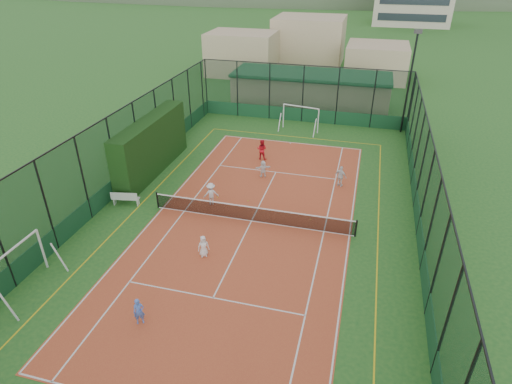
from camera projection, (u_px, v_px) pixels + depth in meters
ground at (251, 221)px, 24.30m from camera, size 300.00×300.00×0.00m
court_slab at (251, 221)px, 24.30m from camera, size 11.17×23.97×0.01m
tennis_net at (251, 213)px, 24.04m from camera, size 11.67×0.12×1.06m
perimeter_fence at (251, 182)px, 23.07m from camera, size 18.12×34.12×5.00m
floodlight_ne at (409, 84)px, 34.33m from camera, size 0.60×0.26×8.25m
clubhouse at (311, 89)px, 42.05m from camera, size 15.20×7.20×3.15m
hedge_left at (151, 146)px, 29.05m from camera, size 1.28×8.51×3.73m
white_bench at (126, 198)px, 25.69m from camera, size 1.69×0.75×0.92m
futsal_goal_near at (17, 271)px, 18.86m from camera, size 3.38×0.99×2.18m
futsal_goal_far at (300, 118)px, 36.21m from camera, size 3.35×1.52×2.08m
child_near_left at (203, 246)px, 21.26m from camera, size 0.67×0.60×1.16m
child_near_mid at (139, 311)px, 17.36m from camera, size 0.53×0.48×1.22m
child_far_left at (211, 194)px, 25.59m from camera, size 1.06×0.88×1.42m
child_far_right at (341, 176)px, 27.59m from camera, size 0.90×0.65×1.41m
child_far_back at (263, 169)px, 28.83m from camera, size 1.13×0.79×1.17m
coach at (262, 149)px, 31.21m from camera, size 0.78×0.62×1.53m
tennis_balls at (257, 205)px, 25.74m from camera, size 6.05×1.15×0.07m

